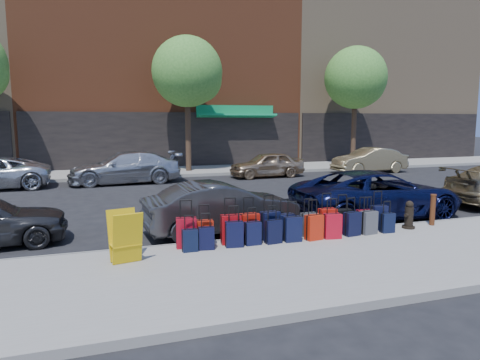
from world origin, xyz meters
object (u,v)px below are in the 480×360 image
object	(u,v)px
fire_hydrant	(409,216)
car_far_3	(369,160)
suitcase_front_5	(286,226)
bollard	(433,209)
car_far_1	(125,168)
tree_right	(358,80)
tree_center	(190,74)
car_near_1	(222,208)
display_rack	(125,237)
car_far_2	(267,165)
car_near_2	(377,194)

from	to	relation	value
fire_hydrant	car_far_3	size ratio (longest dim) A/B	0.17
suitcase_front_5	bollard	size ratio (longest dim) A/B	1.13
car_far_1	tree_right	bearing A→B (deg)	99.43
tree_center	bollard	distance (m)	15.56
tree_right	bollard	world-z (taller)	tree_right
tree_right	bollard	xyz separation A→B (m)	(-6.97, -14.36, -4.83)
car_far_1	car_near_1	bearing A→B (deg)	8.63
display_rack	car_far_2	distance (m)	14.31
tree_center	car_near_2	world-z (taller)	tree_center
suitcase_front_5	display_rack	distance (m)	3.75
fire_hydrant	bollard	world-z (taller)	bollard
bollard	car_near_1	bearing A→B (deg)	164.26
fire_hydrant	bollard	bearing A→B (deg)	-18.58
car_near_1	car_far_1	bearing A→B (deg)	6.24
car_near_1	display_rack	bearing A→B (deg)	124.36
tree_right	car_near_2	size ratio (longest dim) A/B	1.41
tree_right	suitcase_front_5	size ratio (longest dim) A/B	7.75
fire_hydrant	bollard	size ratio (longest dim) A/B	0.87
tree_right	car_near_1	size ratio (longest dim) A/B	1.79
car_far_3	fire_hydrant	bearing A→B (deg)	-32.59
tree_right	car_far_2	xyz separation A→B (m)	(-7.13, -2.89, -4.76)
tree_center	fire_hydrant	bearing A→B (deg)	-79.38
car_near_2	fire_hydrant	bearing A→B (deg)	169.13
car_far_1	car_far_2	size ratio (longest dim) A/B	1.32
display_rack	car_near_1	size ratio (longest dim) A/B	0.25
car_far_3	tree_right	bearing A→B (deg)	160.10
tree_center	car_far_1	distance (m)	6.62
fire_hydrant	display_rack	bearing A→B (deg)	159.67
car_far_1	bollard	bearing A→B (deg)	30.23
suitcase_front_5	car_far_1	size ratio (longest dim) A/B	0.18
tree_center	car_far_1	world-z (taller)	tree_center
fire_hydrant	car_near_2	size ratio (longest dim) A/B	0.14
tree_center	display_rack	distance (m)	16.25
car_far_1	car_far_2	world-z (taller)	car_far_1
car_near_1	tree_right	bearing A→B (deg)	-48.22
tree_right	display_rack	world-z (taller)	tree_right
display_rack	car_near_2	bearing A→B (deg)	5.40
car_far_3	car_far_2	bearing A→B (deg)	-92.07
car_near_2	car_far_3	bearing A→B (deg)	-33.75
fire_hydrant	car_far_1	world-z (taller)	car_far_1
fire_hydrant	car_near_1	world-z (taller)	car_near_1
car_far_2	car_far_3	distance (m)	6.18
car_near_1	suitcase_front_5	bearing A→B (deg)	-146.54
tree_center	car_far_3	size ratio (longest dim) A/B	1.71
display_rack	bollard	bearing A→B (deg)	-7.99
car_far_3	car_far_1	bearing A→B (deg)	-92.06
suitcase_front_5	car_far_1	distance (m)	11.85
car_far_1	car_far_2	bearing A→B (deg)	87.86
car_far_2	car_far_3	bearing A→B (deg)	87.36
bollard	car_near_2	distance (m)	1.85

